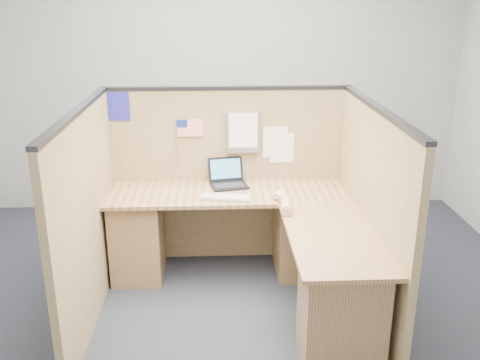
{
  "coord_description": "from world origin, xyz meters",
  "views": [
    {
      "loc": [
        -0.09,
        -3.37,
        2.23
      ],
      "look_at": [
        0.09,
        0.5,
        0.89
      ],
      "focal_mm": 40.0,
      "sensor_mm": 36.0,
      "label": 1
    }
  ],
  "objects_px": {
    "l_desk": "(254,251)",
    "laptop": "(229,178)",
    "keyboard": "(226,198)",
    "mouse": "(280,197)"
  },
  "relations": [
    {
      "from": "l_desk",
      "to": "laptop",
      "type": "distance_m",
      "value": 0.71
    },
    {
      "from": "l_desk",
      "to": "laptop",
      "type": "height_order",
      "value": "laptop"
    },
    {
      "from": "l_desk",
      "to": "laptop",
      "type": "relative_size",
      "value": 5.83
    },
    {
      "from": "l_desk",
      "to": "keyboard",
      "type": "relative_size",
      "value": 4.69
    },
    {
      "from": "laptop",
      "to": "mouse",
      "type": "height_order",
      "value": "laptop"
    },
    {
      "from": "laptop",
      "to": "mouse",
      "type": "distance_m",
      "value": 0.54
    },
    {
      "from": "l_desk",
      "to": "laptop",
      "type": "xyz_separation_m",
      "value": [
        -0.17,
        0.57,
        0.39
      ]
    },
    {
      "from": "laptop",
      "to": "keyboard",
      "type": "height_order",
      "value": "laptop"
    },
    {
      "from": "keyboard",
      "to": "mouse",
      "type": "bearing_deg",
      "value": 6.29
    },
    {
      "from": "l_desk",
      "to": "mouse",
      "type": "height_order",
      "value": "mouse"
    }
  ]
}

